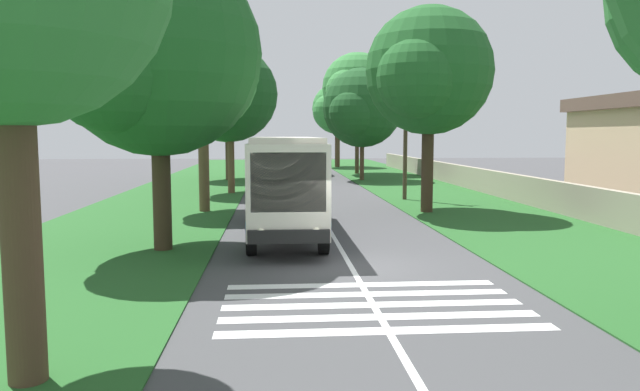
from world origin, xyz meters
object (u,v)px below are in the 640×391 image
Objects in this scene: trailing_minibus_0 at (279,153)px; roadside_tree_left_3 at (226,102)px; roadside_tree_left_1 at (152,58)px; utility_pole at (406,122)px; roadside_tree_right_4 at (360,110)px; roadside_tree_right_1 at (355,90)px; trailing_car_1 at (277,172)px; coach_bus at (285,179)px; trailing_car_2 at (320,168)px; roadside_tree_right_0 at (425,75)px; roadside_tree_right_3 at (336,110)px; roadside_tree_left_0 at (200,80)px; trailing_car_3 at (278,163)px; trailing_car_0 at (277,180)px; roadside_tree_left_2 at (227,97)px.

roadside_tree_left_3 reaches higher than trailing_minibus_0.
roadside_tree_left_1 reaches higher than utility_pole.
roadside_tree_left_1 is 32.05m from roadside_tree_right_4.
roadside_tree_right_1 is 8.42m from roadside_tree_right_4.
trailing_car_1 is 0.37× the size of roadside_tree_right_1.
coach_bus is 2.60× the size of trailing_car_2.
roadside_tree_right_0 is 0.85× the size of roadside_tree_right_1.
roadside_tree_left_3 is at bearing 149.95° from roadside_tree_right_3.
roadside_tree_right_3 is at bearing -11.97° from trailing_car_2.
roadside_tree_right_3 is at bearing -19.58° from trailing_car_1.
roadside_tree_left_0 is 0.94× the size of roadside_tree_right_0.
trailing_car_3 is at bearing 119.98° from roadside_tree_right_3.
trailing_car_0 is at bearing 179.49° from trailing_car_1.
utility_pole is (-16.26, -7.39, 3.88)m from trailing_car_1.
trailing_minibus_0 reaches higher than trailing_car_3.
roadside_tree_left_2 reaches higher than trailing_car_0.
roadside_tree_left_3 is 1.03× the size of roadside_tree_right_0.
roadside_tree_right_3 is (12.33, 0.63, -1.44)m from roadside_tree_right_1.
roadside_tree_right_1 is at bearing -29.88° from roadside_tree_left_2.
roadside_tree_left_2 is 0.95× the size of roadside_tree_right_0.
trailing_minibus_0 is at bearing -5.81° from roadside_tree_left_2.
coach_bus is at bearing -55.23° from roadside_tree_left_1.
trailing_car_3 is 0.46× the size of roadside_tree_left_0.
trailing_car_0 and trailing_car_2 have the same top height.
coach_bus is 1.86× the size of trailing_minibus_0.
roadside_tree_right_0 reaches higher than roadside_tree_right_3.
trailing_car_1 is at bearing -15.64° from roadside_tree_left_2.
roadside_tree_right_4 is 1.07× the size of utility_pole.
utility_pole is at bearing -144.63° from roadside_tree_left_3.
roadside_tree_left_3 is (9.37, 4.20, 5.86)m from trailing_car_0.
roadside_tree_left_0 is at bearing 162.00° from trailing_car_0.
roadside_tree_right_3 reaches higher than roadside_tree_left_1.
roadside_tree_right_1 reaches higher than utility_pole.
roadside_tree_right_0 is 29.12m from roadside_tree_right_1.
roadside_tree_left_3 reaches higher than roadside_tree_right_4.
roadside_tree_left_2 reaches higher than trailing_minibus_0.
trailing_car_1 is at bearing 133.97° from roadside_tree_right_1.
roadside_tree_right_0 is at bearing 177.09° from utility_pole.
trailing_car_2 is 8.40m from roadside_tree_right_1.
roadside_tree_right_3 reaches higher than coach_bus.
coach_bus is at bearing 168.04° from roadside_tree_right_1.
roadside_tree_left_3 reaches higher than roadside_tree_right_0.
roadside_tree_right_4 is (-8.10, 0.66, -2.19)m from roadside_tree_right_1.
trailing_minibus_0 is at bearing -0.66° from trailing_car_0.
roadside_tree_left_3 is at bearing 5.13° from roadside_tree_left_2.
roadside_tree_right_3 is at bearing -0.09° from roadside_tree_right_4.
roadside_tree_left_2 is (-17.36, 7.29, 5.60)m from trailing_car_2.
roadside_tree_left_3 is 24.68m from roadside_tree_right_0.
trailing_car_1 is 0.44× the size of roadside_tree_left_1.
trailing_minibus_0 reaches higher than trailing_car_0.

